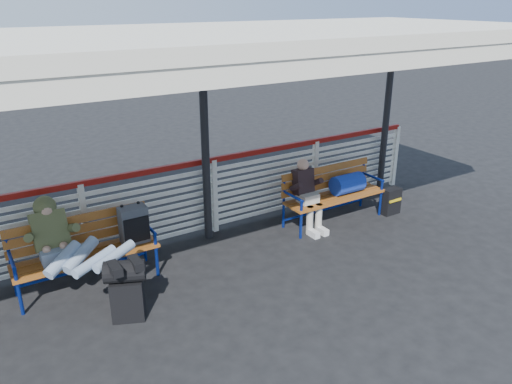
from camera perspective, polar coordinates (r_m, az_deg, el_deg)
ground at (r=5.96m, az=-13.56°, el=-15.55°), size 60.00×60.00×0.00m
fence at (r=7.24m, az=-18.98°, el=-3.12°), size 12.08×0.08×1.24m
canopy at (r=5.67m, az=-19.29°, el=15.38°), size 12.60×3.60×3.16m
luggage_stack at (r=6.00m, az=-14.59°, el=-10.56°), size 0.52×0.42×0.76m
bench_left at (r=6.80m, az=-17.14°, el=-4.99°), size 1.80×0.56×0.97m
bench_right at (r=8.39m, az=9.45°, el=0.61°), size 1.80×0.56×0.92m
traveler_man at (r=6.40m, az=-19.70°, el=-6.35°), size 0.94×1.64×0.77m
companion_person at (r=7.98m, az=5.90°, el=-0.25°), size 0.32×0.66×1.15m
suitcase_side at (r=8.94m, az=15.15°, el=-1.01°), size 0.34×0.21×0.46m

